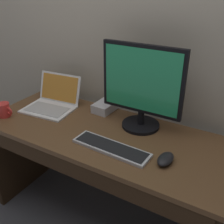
% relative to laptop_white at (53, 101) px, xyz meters
% --- Properties ---
extents(ground_plane, '(14.00, 14.00, 0.00)m').
position_rel_laptop_white_xyz_m(ground_plane, '(0.46, -0.10, -0.76)').
color(ground_plane, '#4C4C51').
extents(desk, '(1.47, 0.61, 0.71)m').
position_rel_laptop_white_xyz_m(desk, '(0.46, -0.12, -0.24)').
color(desk, brown).
rests_on(desk, ground).
extents(laptop_white, '(0.35, 0.33, 0.20)m').
position_rel_laptop_white_xyz_m(laptop_white, '(0.00, 0.00, 0.00)').
color(laptop_white, white).
rests_on(laptop_white, desk).
extents(external_monitor, '(0.48, 0.22, 0.49)m').
position_rel_laptop_white_xyz_m(external_monitor, '(0.63, 0.05, 0.21)').
color(external_monitor, black).
rests_on(external_monitor, desk).
extents(wired_keyboard, '(0.43, 0.14, 0.02)m').
position_rel_laptop_white_xyz_m(wired_keyboard, '(0.60, -0.23, -0.04)').
color(wired_keyboard, '#BCBCC1').
rests_on(wired_keyboard, desk).
extents(computer_mouse, '(0.08, 0.13, 0.04)m').
position_rel_laptop_white_xyz_m(computer_mouse, '(0.88, -0.20, -0.02)').
color(computer_mouse, black).
rests_on(computer_mouse, desk).
extents(external_drive_box, '(0.12, 0.16, 0.06)m').
position_rel_laptop_white_xyz_m(external_drive_box, '(0.34, 0.13, -0.02)').
color(external_drive_box, silver).
rests_on(external_drive_box, desk).
extents(coffee_mug, '(0.12, 0.08, 0.09)m').
position_rel_laptop_white_xyz_m(coffee_mug, '(-0.17, -0.26, -0.00)').
color(coffee_mug, red).
rests_on(coffee_mug, desk).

